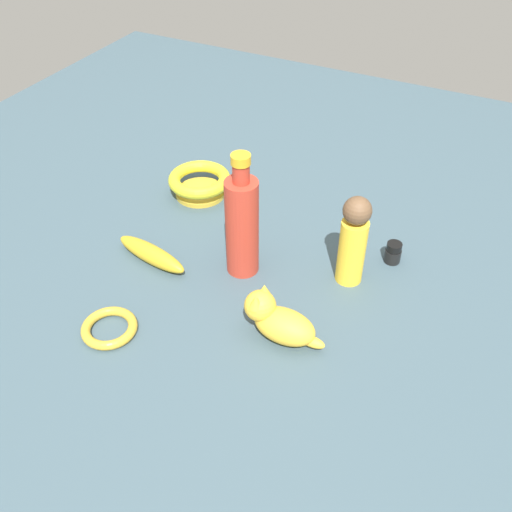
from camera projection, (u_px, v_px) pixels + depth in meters
The scene contains 8 objects.
ground at pixel (256, 277), 1.09m from camera, with size 2.00×2.00×0.00m, color #384C56.
person_figure_adult at pixel (353, 240), 1.03m from camera, with size 0.06×0.06×0.18m.
banana at pixel (151, 254), 1.12m from camera, with size 0.17×0.04×0.04m, color gold.
cat_figurine at pixel (278, 320), 0.96m from camera, with size 0.07×0.15×0.09m.
nail_polish_jar at pixel (393, 253), 1.12m from camera, with size 0.03×0.03×0.04m.
bowl at pixel (200, 182), 1.28m from camera, with size 0.14×0.14×0.05m.
bottle_tall at pixel (242, 224), 1.04m from camera, with size 0.06×0.06×0.25m.
bangle at pixel (109, 328), 0.98m from camera, with size 0.10×0.10×0.02m, color gold.
Camera 1 is at (0.72, 0.36, 0.74)m, focal length 40.44 mm.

